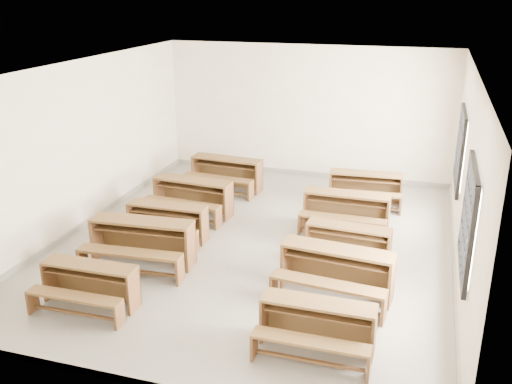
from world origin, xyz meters
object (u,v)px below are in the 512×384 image
(desk_set_4, at_px, (226,171))
(desk_set_5, at_px, (317,323))
(desk_set_0, at_px, (89,282))
(desk_set_7, at_px, (348,241))
(desk_set_9, at_px, (365,186))
(desk_set_6, at_px, (336,269))
(desk_set_2, at_px, (167,220))
(desk_set_3, at_px, (192,195))
(desk_set_1, at_px, (141,239))
(desk_set_8, at_px, (346,209))

(desk_set_4, bearing_deg, desk_set_5, -54.93)
(desk_set_0, relative_size, desk_set_7, 0.98)
(desk_set_9, bearing_deg, desk_set_4, 175.84)
(desk_set_6, bearing_deg, desk_set_2, 167.10)
(desk_set_2, relative_size, desk_set_7, 1.02)
(desk_set_2, height_order, desk_set_6, desk_set_6)
(desk_set_0, xyz_separation_m, desk_set_9, (3.38, 5.43, 0.03))
(desk_set_0, distance_m, desk_set_4, 5.45)
(desk_set_2, xyz_separation_m, desk_set_3, (-0.04, 1.28, 0.04))
(desk_set_1, xyz_separation_m, desk_set_8, (3.08, 2.49, -0.03))
(desk_set_4, bearing_deg, desk_set_0, -87.17)
(desk_set_1, relative_size, desk_set_3, 1.05)
(desk_set_0, xyz_separation_m, desk_set_5, (3.42, -0.09, 0.01))
(desk_set_1, relative_size, desk_set_5, 1.22)
(desk_set_3, relative_size, desk_set_8, 1.05)
(desk_set_4, relative_size, desk_set_5, 1.16)
(desk_set_0, bearing_deg, desk_set_5, -2.19)
(desk_set_2, bearing_deg, desk_set_4, 86.99)
(desk_set_2, bearing_deg, desk_set_6, -19.67)
(desk_set_3, height_order, desk_set_9, desk_set_3)
(desk_set_2, distance_m, desk_set_7, 3.36)
(desk_set_0, bearing_deg, desk_set_1, 84.94)
(desk_set_1, xyz_separation_m, desk_set_4, (0.06, 4.02, -0.02))
(desk_set_2, relative_size, desk_set_4, 0.88)
(desk_set_7, bearing_deg, desk_set_6, -86.38)
(desk_set_0, relative_size, desk_set_2, 0.96)
(desk_set_1, relative_size, desk_set_7, 1.22)
(desk_set_3, bearing_deg, desk_set_5, -44.11)
(desk_set_7, height_order, desk_set_8, desk_set_8)
(desk_set_1, distance_m, desk_set_9, 5.17)
(desk_set_0, height_order, desk_set_3, desk_set_3)
(desk_set_6, xyz_separation_m, desk_set_7, (0.00, 1.19, -0.07))
(desk_set_4, height_order, desk_set_5, desk_set_4)
(desk_set_4, bearing_deg, desk_set_2, -87.31)
(desk_set_0, distance_m, desk_set_6, 3.68)
(desk_set_6, bearing_deg, desk_set_0, -152.80)
(desk_set_0, distance_m, desk_set_8, 5.05)
(desk_set_0, height_order, desk_set_5, desk_set_5)
(desk_set_6, height_order, desk_set_8, desk_set_6)
(desk_set_5, bearing_deg, desk_set_6, 89.97)
(desk_set_3, height_order, desk_set_8, desk_set_3)
(desk_set_3, xyz_separation_m, desk_set_7, (3.40, -1.22, -0.06))
(desk_set_2, height_order, desk_set_5, desk_set_2)
(desk_set_1, height_order, desk_set_4, desk_set_1)
(desk_set_0, height_order, desk_set_7, desk_set_0)
(desk_set_0, xyz_separation_m, desk_set_1, (0.11, 1.43, 0.08))
(desk_set_1, xyz_separation_m, desk_set_7, (3.32, 1.12, -0.08))
(desk_set_3, relative_size, desk_set_4, 1.00)
(desk_set_1, distance_m, desk_set_6, 3.32)
(desk_set_2, xyz_separation_m, desk_set_9, (3.31, 2.95, 0.01))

